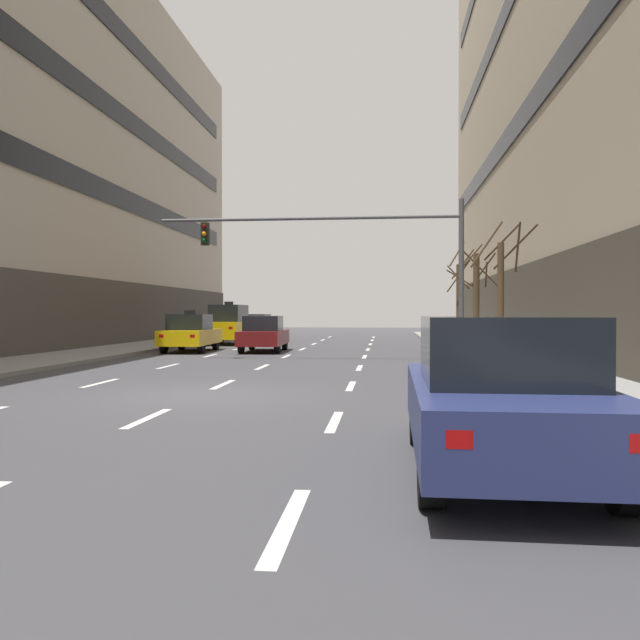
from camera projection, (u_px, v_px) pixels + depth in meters
The scene contains 35 objects.
ground_plane at pixel (200, 395), 13.64m from camera, with size 120.00×120.00×0.00m, color #424247.
sidewalk_right at pixel (592, 397), 12.81m from camera, with size 3.63×80.00×0.14m, color gray.
lane_stripe_l1_s4 at pixel (100, 383), 15.95m from camera, with size 0.16×2.00×0.01m, color silver.
lane_stripe_l1_s5 at pixel (168, 366), 20.92m from camera, with size 0.16×2.00×0.01m, color silver.
lane_stripe_l1_s6 at pixel (210, 356), 25.90m from camera, with size 0.16×2.00×0.01m, color silver.
lane_stripe_l1_s7 at pixel (238, 349), 30.87m from camera, with size 0.16×2.00×0.01m, color silver.
lane_stripe_l1_s8 at pixel (259, 344), 35.84m from camera, with size 0.16×2.00×0.01m, color silver.
lane_stripe_l1_s9 at pixel (274, 340), 40.82m from camera, with size 0.16×2.00×0.01m, color silver.
lane_stripe_l1_s10 at pixel (286, 337), 45.79m from camera, with size 0.16×2.00×0.01m, color silver.
lane_stripe_l2_s3 at pixel (148, 418), 10.66m from camera, with size 0.16×2.00×0.01m, color silver.
lane_stripe_l2_s4 at pixel (223, 384), 15.63m from camera, with size 0.16×2.00×0.01m, color silver.
lane_stripe_l2_s5 at pixel (262, 367), 20.60m from camera, with size 0.16×2.00×0.01m, color silver.
lane_stripe_l2_s6 at pixel (286, 356), 25.58m from camera, with size 0.16×2.00×0.01m, color silver.
lane_stripe_l2_s7 at pixel (302, 349), 30.55m from camera, with size 0.16×2.00×0.01m, color silver.
lane_stripe_l2_s8 at pixel (314, 344), 35.52m from camera, with size 0.16×2.00×0.01m, color silver.
lane_stripe_l2_s9 at pixel (323, 340), 40.50m from camera, with size 0.16×2.00×0.01m, color silver.
lane_stripe_l2_s10 at pixel (330, 337), 45.47m from camera, with size 0.16×2.00×0.01m, color silver.
lane_stripe_l3_s2 at pixel (288, 523), 5.36m from camera, with size 0.16×2.00×0.01m, color silver.
lane_stripe_l3_s3 at pixel (335, 421), 10.34m from camera, with size 0.16×2.00×0.01m, color silver.
lane_stripe_l3_s4 at pixel (351, 386), 15.31m from camera, with size 0.16×2.00×0.01m, color silver.
lane_stripe_l3_s5 at pixel (359, 368), 20.28m from camera, with size 0.16×2.00×0.01m, color silver.
lane_stripe_l3_s6 at pixel (365, 357), 25.26m from camera, with size 0.16×2.00×0.01m, color silver.
lane_stripe_l3_s7 at pixel (368, 349), 30.23m from camera, with size 0.16×2.00×0.01m, color silver.
lane_stripe_l3_s8 at pixel (370, 344), 35.20m from camera, with size 0.16×2.00×0.01m, color silver.
lane_stripe_l3_s9 at pixel (372, 340), 40.18m from camera, with size 0.16×2.00×0.01m, color silver.
lane_stripe_l3_s10 at pixel (374, 337), 45.15m from camera, with size 0.16×2.00×0.01m, color silver.
taxi_driving_0 at pixel (191, 333), 28.65m from camera, with size 2.05×4.55×1.86m.
car_driving_1 at pixel (257, 327), 42.65m from camera, with size 2.03×4.44×1.64m.
taxi_driving_2 at pixel (229, 325), 35.14m from camera, with size 1.88×4.49×2.36m.
car_driving_3 at pixel (264, 334), 28.59m from camera, with size 1.94×4.36×1.61m.
car_parked_0 at pixel (501, 396), 7.05m from camera, with size 1.99×4.64×1.73m.
traffic_signal_0 at pixel (357, 247), 23.24m from camera, with size 11.18×0.35×5.70m.
street_tree_0 at pixel (476, 297), 26.57m from camera, with size 1.99×1.98×4.68m.
street_tree_1 at pixel (501, 292), 21.01m from camera, with size 2.19×1.82×4.75m.
street_tree_2 at pixel (459, 302), 32.67m from camera, with size 1.54×1.61×4.90m.
Camera 1 is at (3.96, -13.29, 1.78)m, focal length 35.82 mm.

